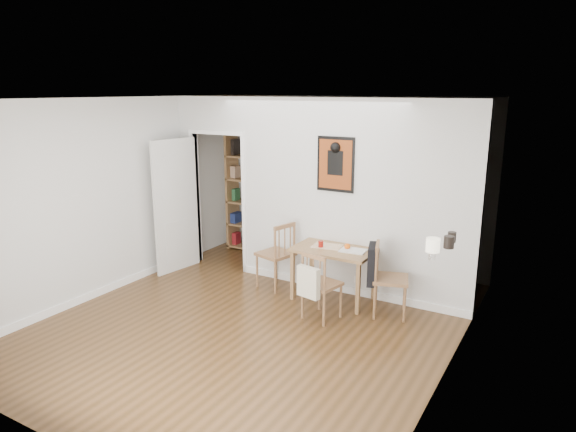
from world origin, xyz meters
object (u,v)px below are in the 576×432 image
Objects in this scene: chair_front at (321,285)px; red_glass at (321,244)px; ceramic_jar_b at (452,237)px; fireplace at (446,302)px; bookshelf at (252,192)px; dining_table at (334,255)px; notebook at (353,251)px; mantel_lamp at (433,246)px; ceramic_jar_a at (449,242)px; orange_fruit at (347,246)px; chair_left at (275,255)px; chair_right at (389,278)px.

red_glass is at bearing 117.28° from chair_front.
fireplace is at bearing -78.74° from ceramic_jar_b.
bookshelf is 19.12× the size of ceramic_jar_b.
dining_table is 0.28m from notebook.
dining_table is 5.06× the size of mantel_lamp.
ceramic_jar_a is (1.33, -0.75, 0.51)m from notebook.
dining_table is 0.50× the size of bookshelf.
chair_front is 0.72m from orange_fruit.
chair_left reaches higher than chair_front.
chair_front is 1.75m from mantel_lamp.
mantel_lamp is (1.42, -0.57, 0.85)m from chair_front.
ceramic_jar_b reaches higher than orange_fruit.
chair_front is at bearing -176.37° from ceramic_jar_b.
red_glass is (-1.80, 0.77, 0.13)m from fireplace.
orange_fruit is at bearing 162.02° from notebook.
notebook is at bearing -27.80° from bookshelf.
bookshelf is 6.42× the size of notebook.
chair_right is at bearing -3.01° from red_glass.
mantel_lamp is at bearing -92.44° from ceramic_jar_b.
ceramic_jar_a is at bearing 116.44° from fireplace.
dining_table is 13.08× the size of orange_fruit.
ceramic_jar_a reaches higher than dining_table.
chair_front is 6.85× the size of ceramic_jar_a.
ceramic_jar_a is (0.05, 0.43, -0.06)m from mantel_lamp.
dining_table is at bearing -30.90° from bookshelf.
ceramic_jar_b is (1.31, -0.52, 0.50)m from notebook.
orange_fruit is 0.39× the size of mantel_lamp.
bookshelf reaches higher than ceramic_jar_b.
bookshelf is at bearing 154.85° from chair_right.
chair_front is 7.89× the size of ceramic_jar_b.
ceramic_jar_a reaches higher than chair_front.
orange_fruit is (0.05, 0.65, 0.31)m from chair_front.
orange_fruit is at bearing 158.46° from ceramic_jar_b.
ceramic_jar_b is at bearing -21.54° from orange_fruit.
chair_front is at bearing -102.92° from notebook.
red_glass is at bearing -3.27° from chair_left.
mantel_lamp is 1.89× the size of ceramic_jar_b.
chair_left is 7.60× the size of ceramic_jar_a.
chair_left is 2.94× the size of notebook.
chair_right is at bearing 141.51° from ceramic_jar_a.
fireplace is (0.84, -0.72, 0.15)m from chair_right.
ceramic_jar_a is at bearing -5.24° from chair_front.
orange_fruit is (-1.46, 0.86, 0.13)m from fireplace.
chair_left is at bearing 162.18° from fireplace.
chair_left is 0.46× the size of bookshelf.
chair_left reaches higher than chair_right.
bookshelf is (-2.24, 1.87, 0.59)m from chair_front.
ceramic_jar_b reaches higher than fireplace.
bookshelf is 23.88× the size of red_glass.
mantel_lamp is at bearing -33.64° from bookshelf.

